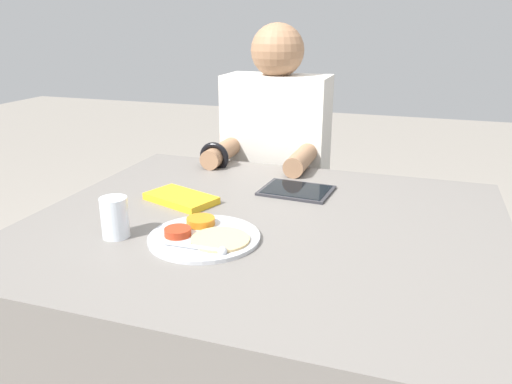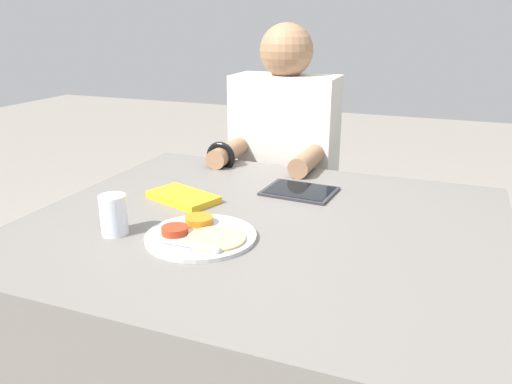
% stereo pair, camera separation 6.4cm
% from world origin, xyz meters
% --- Properties ---
extents(dining_table, '(1.23, 1.05, 0.77)m').
position_xyz_m(dining_table, '(0.00, 0.00, 0.39)').
color(dining_table, slate).
rests_on(dining_table, ground_plane).
extents(thali_tray, '(0.27, 0.27, 0.03)m').
position_xyz_m(thali_tray, '(-0.11, -0.16, 0.78)').
color(thali_tray, '#B7BABF').
rests_on(thali_tray, dining_table).
extents(red_notebook, '(0.23, 0.18, 0.02)m').
position_xyz_m(red_notebook, '(-0.28, 0.06, 0.78)').
color(red_notebook, silver).
rests_on(red_notebook, dining_table).
extents(tablet_device, '(0.22, 0.18, 0.01)m').
position_xyz_m(tablet_device, '(0.02, 0.25, 0.78)').
color(tablet_device, '#28282D').
rests_on(tablet_device, dining_table).
extents(person_diner, '(0.41, 0.43, 1.27)m').
position_xyz_m(person_diner, '(-0.18, 0.69, 0.60)').
color(person_diner, black).
rests_on(person_diner, ground_plane).
extents(drinking_glass, '(0.07, 0.07, 0.10)m').
position_xyz_m(drinking_glass, '(-0.31, -0.21, 0.82)').
color(drinking_glass, silver).
rests_on(drinking_glass, dining_table).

